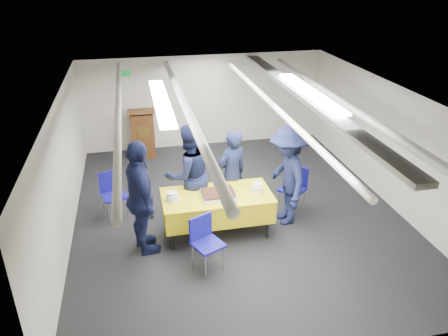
# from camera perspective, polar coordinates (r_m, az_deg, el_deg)

# --- Properties ---
(ground) EXTENTS (7.00, 7.00, 0.00)m
(ground) POSITION_cam_1_polar(r_m,az_deg,el_deg) (8.40, 1.67, -5.71)
(ground) COLOR black
(ground) RESTS_ON ground
(room_shell) EXTENTS (6.00, 7.00, 2.30)m
(room_shell) POSITION_cam_1_polar(r_m,az_deg,el_deg) (8.02, 1.80, 7.01)
(room_shell) COLOR silver
(room_shell) RESTS_ON ground
(serving_table) EXTENTS (1.86, 0.92, 0.77)m
(serving_table) POSITION_cam_1_polar(r_m,az_deg,el_deg) (7.50, -0.91, -4.91)
(serving_table) COLOR black
(serving_table) RESTS_ON ground
(sheet_cake) EXTENTS (0.56, 0.44, 0.10)m
(sheet_cake) POSITION_cam_1_polar(r_m,az_deg,el_deg) (7.30, -0.76, -3.47)
(sheet_cake) COLOR white
(sheet_cake) RESTS_ON serving_table
(plate_stack_left) EXTENTS (0.21, 0.21, 0.16)m
(plate_stack_left) POSITION_cam_1_polar(r_m,az_deg,el_deg) (7.23, -6.77, -3.77)
(plate_stack_left) COLOR white
(plate_stack_left) RESTS_ON serving_table
(plate_stack_right) EXTENTS (0.20, 0.20, 0.17)m
(plate_stack_right) POSITION_cam_1_polar(r_m,az_deg,el_deg) (7.46, 4.38, -2.60)
(plate_stack_right) COLOR white
(plate_stack_right) RESTS_ON serving_table
(podium) EXTENTS (0.62, 0.53, 1.25)m
(podium) POSITION_cam_1_polar(r_m,az_deg,el_deg) (10.69, -10.60, 4.60)
(podium) COLOR brown
(podium) RESTS_ON ground
(chair_near) EXTENTS (0.56, 0.56, 0.87)m
(chair_near) POSITION_cam_1_polar(r_m,az_deg,el_deg) (6.75, -2.54, -9.06)
(chair_near) COLOR gray
(chair_near) RESTS_ON ground
(chair_right) EXTENTS (0.59, 0.59, 0.87)m
(chair_right) POSITION_cam_1_polar(r_m,az_deg,el_deg) (8.36, 9.26, -2.08)
(chair_right) COLOR gray
(chair_right) RESTS_ON ground
(chair_left) EXTENTS (0.53, 0.53, 0.87)m
(chair_left) POSITION_cam_1_polar(r_m,az_deg,el_deg) (8.30, -14.39, -2.79)
(chair_left) COLOR gray
(chair_left) RESTS_ON ground
(sailor_a) EXTENTS (0.73, 0.62, 1.69)m
(sailor_a) POSITION_cam_1_polar(r_m,az_deg,el_deg) (7.92, 1.03, -0.80)
(sailor_a) COLOR black
(sailor_a) RESTS_ON ground
(sailor_b) EXTENTS (1.08, 0.94, 1.87)m
(sailor_b) POSITION_cam_1_polar(r_m,az_deg,el_deg) (7.71, -4.57, -0.89)
(sailor_b) COLOR black
(sailor_b) RESTS_ON ground
(sailor_c) EXTENTS (0.73, 1.22, 1.94)m
(sailor_c) POSITION_cam_1_polar(r_m,az_deg,el_deg) (6.99, -10.79, -3.99)
(sailor_c) COLOR black
(sailor_c) RESTS_ON ground
(sailor_d) EXTENTS (0.70, 1.20, 1.84)m
(sailor_d) POSITION_cam_1_polar(r_m,az_deg,el_deg) (7.77, 8.22, -1.05)
(sailor_d) COLOR black
(sailor_d) RESTS_ON ground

